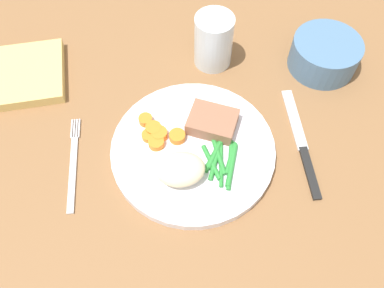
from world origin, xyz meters
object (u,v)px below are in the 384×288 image
(napkin, at_px, (25,75))
(water_glass, at_px, (212,44))
(meat_portion, at_px, (211,120))
(fork, at_px, (72,164))
(dinner_plate, at_px, (192,150))
(knife, at_px, (300,144))
(salad_bowl, at_px, (324,53))

(napkin, bearing_deg, water_glass, 1.50)
(meat_portion, xyz_separation_m, fork, (-0.22, -0.04, -0.03))
(water_glass, bearing_deg, dinner_plate, -106.16)
(meat_portion, xyz_separation_m, knife, (0.14, -0.04, -0.03))
(napkin, bearing_deg, knife, -22.32)
(dinner_plate, bearing_deg, water_glass, 73.84)
(meat_portion, xyz_separation_m, salad_bowl, (0.22, 0.12, 0.00))
(knife, height_order, napkin, napkin)
(meat_portion, bearing_deg, dinner_plate, -130.60)
(knife, bearing_deg, water_glass, 124.97)
(dinner_plate, bearing_deg, meat_portion, 49.40)
(dinner_plate, height_order, knife, dinner_plate)
(fork, bearing_deg, salad_bowl, 24.26)
(water_glass, xyz_separation_m, napkin, (-0.33, -0.01, -0.03))
(meat_portion, height_order, salad_bowl, salad_bowl)
(meat_portion, distance_m, water_glass, 0.15)
(dinner_plate, bearing_deg, knife, -0.94)
(water_glass, bearing_deg, napkin, -178.50)
(dinner_plate, xyz_separation_m, water_glass, (0.06, 0.19, 0.03))
(fork, bearing_deg, napkin, 120.06)
(fork, distance_m, water_glass, 0.31)
(knife, relative_size, salad_bowl, 1.71)
(salad_bowl, distance_m, napkin, 0.53)
(knife, relative_size, napkin, 1.48)
(salad_bowl, bearing_deg, knife, -115.04)
(water_glass, bearing_deg, salad_bowl, -9.35)
(water_glass, relative_size, napkin, 0.70)
(fork, bearing_deg, knife, 3.86)
(meat_portion, relative_size, water_glass, 0.77)
(meat_portion, bearing_deg, knife, -17.15)
(water_glass, bearing_deg, knife, -58.59)
(meat_portion, height_order, fork, meat_portion)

